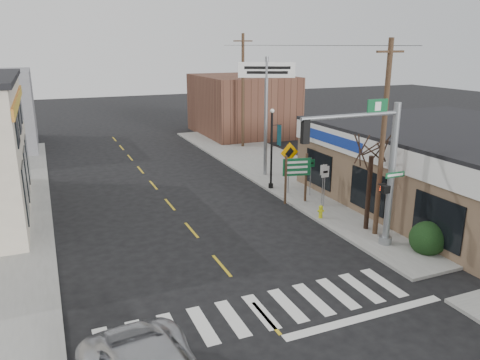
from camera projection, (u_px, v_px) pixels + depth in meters
name	position (u px, v px, depth m)	size (l,w,h in m)	color
ground	(266.00, 318.00, 14.96)	(140.00, 140.00, 0.00)	black
sidewalk_right	(303.00, 181.00, 29.81)	(6.00, 38.00, 0.13)	gray
center_line	(192.00, 230.00, 22.03)	(0.12, 56.00, 0.01)	gold
crosswalk	(261.00, 311.00, 15.31)	(11.00, 2.20, 0.01)	silver
thrift_store	(460.00, 169.00, 25.14)	(12.00, 14.00, 4.00)	brown
bldg_distant_right	(242.00, 105.00, 45.20)	(8.00, 10.00, 5.60)	brown
traffic_signal_pole	(378.00, 162.00, 18.95)	(4.94, 0.38, 6.25)	gray
guide_sign	(296.00, 172.00, 24.99)	(1.53, 0.13, 2.68)	#4A3422
fire_hydrant	(321.00, 211.00, 23.15)	(0.21, 0.21, 0.66)	#BFC614
ped_crossing_sign	(289.00, 159.00, 26.57)	(1.16, 0.08, 2.99)	gray
lamp_post	(273.00, 143.00, 27.38)	(0.62, 0.48, 4.75)	black
dance_center_sign	(266.00, 88.00, 29.47)	(3.57, 0.22, 7.58)	gray
bare_tree	(373.00, 142.00, 20.76)	(2.61, 2.61, 5.23)	black
shrub_front	(427.00, 239.00, 19.36)	(1.47, 1.47, 1.10)	#1B3613
shrub_back	(357.00, 196.00, 25.21)	(1.15, 1.15, 0.87)	black
utility_pole_near	(383.00, 139.00, 20.10)	(1.49, 0.22, 8.57)	#432F20
utility_pole_far	(243.00, 90.00, 38.37)	(1.59, 0.24, 9.17)	#3D2F19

